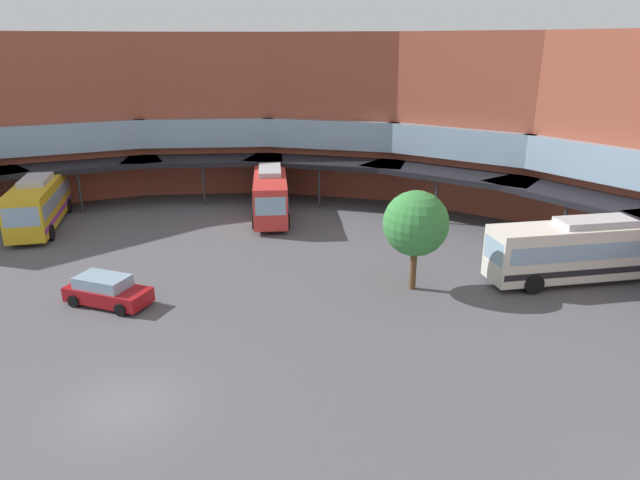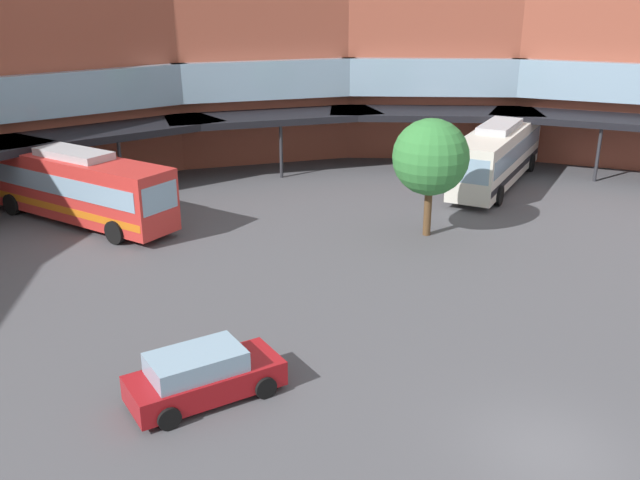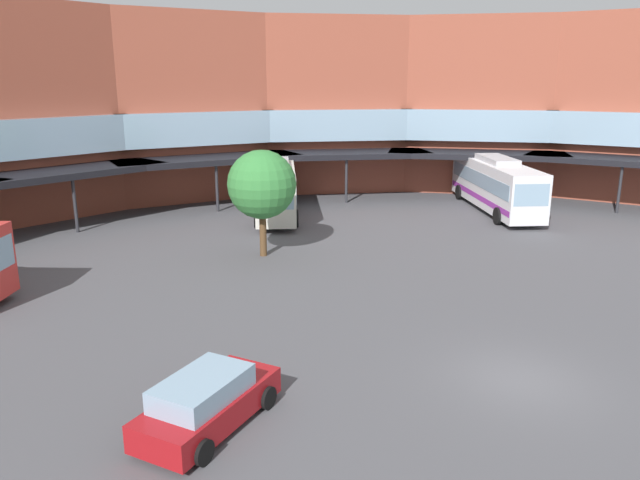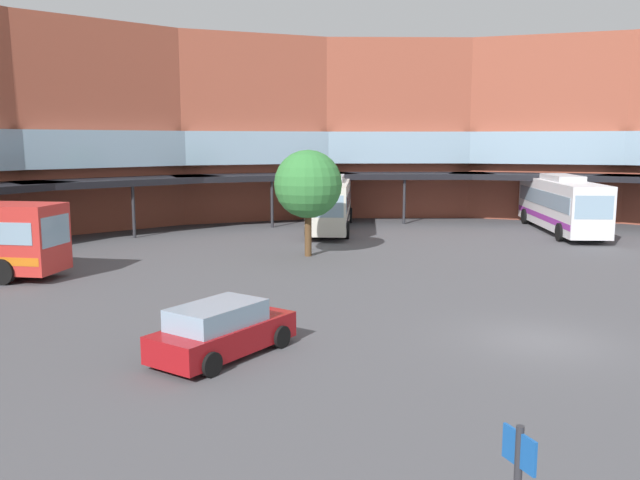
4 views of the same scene
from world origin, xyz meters
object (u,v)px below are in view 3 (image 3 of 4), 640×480
Objects in this scene: bus_3 at (276,187)px; parked_car at (207,402)px; plaza_tree at (262,185)px; bus_1 at (495,184)px.

bus_3 is 2.14× the size of parked_car.
parked_car is at bearing -138.34° from plaza_tree.
parked_car is (-19.72, -17.56, -1.11)m from bus_3.
bus_3 is 10.38m from plaza_tree.
bus_1 is at bearing -1.63° from parked_car.
bus_3 is at bearing -90.56° from bus_1.
bus_3 reaches higher than parked_car.
plaza_tree reaches higher than parked_car.
plaza_tree is (12.10, 10.77, 3.01)m from parked_car.
bus_1 is 1.90× the size of plaza_tree.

